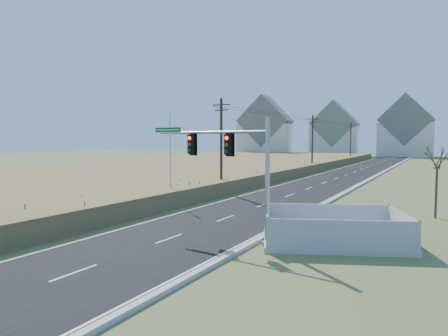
# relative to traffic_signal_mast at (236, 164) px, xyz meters

# --- Properties ---
(ground) EXTENTS (260.00, 260.00, 0.00)m
(ground) POSITION_rel_traffic_signal_mast_xyz_m (-2.98, 0.35, -3.90)
(ground) COLOR brown
(ground) RESTS_ON ground
(road) EXTENTS (8.00, 180.00, 0.06)m
(road) POSITION_rel_traffic_signal_mast_xyz_m (-2.98, 50.35, -3.87)
(road) COLOR black
(road) RESTS_ON ground
(curb) EXTENTS (0.30, 180.00, 0.18)m
(curb) POSITION_rel_traffic_signal_mast_xyz_m (1.17, 50.35, -3.81)
(curb) COLOR #B2AFA8
(curb) RESTS_ON ground
(reed_marsh) EXTENTS (38.00, 110.00, 1.30)m
(reed_marsh) POSITION_rel_traffic_signal_mast_xyz_m (-26.98, 40.35, -3.25)
(reed_marsh) COLOR olive
(reed_marsh) RESTS_ON ground
(utility_pole_near) EXTENTS (1.80, 0.26, 9.00)m
(utility_pole_near) POSITION_rel_traffic_signal_mast_xyz_m (-9.48, 15.35, 0.78)
(utility_pole_near) COLOR #422D1E
(utility_pole_near) RESTS_ON ground
(utility_pole_mid) EXTENTS (1.80, 0.26, 9.00)m
(utility_pole_mid) POSITION_rel_traffic_signal_mast_xyz_m (-9.48, 45.35, 0.78)
(utility_pole_mid) COLOR #422D1E
(utility_pole_mid) RESTS_ON ground
(utility_pole_far) EXTENTS (1.80, 0.26, 9.00)m
(utility_pole_far) POSITION_rel_traffic_signal_mast_xyz_m (-9.48, 75.35, 0.78)
(utility_pole_far) COLOR #422D1E
(utility_pole_far) RESTS_ON ground
(condo_nw) EXTENTS (17.69, 13.38, 19.05)m
(condo_nw) POSITION_rel_traffic_signal_mast_xyz_m (-40.98, 100.35, 3.80)
(condo_nw) COLOR silver
(condo_nw) RESTS_ON ground
(condo_nnw) EXTENTS (14.93, 11.17, 17.03)m
(condo_nnw) POSITION_rel_traffic_signal_mast_xyz_m (-20.98, 108.35, 3.03)
(condo_nnw) COLOR silver
(condo_nnw) RESTS_ON ground
(condo_n) EXTENTS (15.27, 10.20, 18.54)m
(condo_n) POSITION_rel_traffic_signal_mast_xyz_m (-0.98, 112.35, 3.70)
(condo_n) COLOR silver
(condo_n) RESTS_ON ground
(traffic_signal_mast) EXTENTS (7.74, 1.22, 6.20)m
(traffic_signal_mast) POSITION_rel_traffic_signal_mast_xyz_m (0.00, 0.00, 0.00)
(traffic_signal_mast) COLOR #9EA0A5
(traffic_signal_mast) RESTS_ON ground
(fence_enclosure) EXTENTS (8.12, 6.96, 1.57)m
(fence_enclosure) POSITION_rel_traffic_signal_mast_xyz_m (4.48, 1.90, -3.61)
(fence_enclosure) COLOR #B7B5AD
(fence_enclosure) RESTS_ON ground
(open_sign) EXTENTS (0.49, 0.17, 0.61)m
(open_sign) POSITION_rel_traffic_signal_mast_xyz_m (5.00, 2.23, -3.58)
(open_sign) COLOR white
(open_sign) RESTS_ON ground
(flagpole) EXTENTS (0.32, 0.32, 7.22)m
(flagpole) POSITION_rel_traffic_signal_mast_xyz_m (-9.98, 7.90, -1.02)
(flagpole) COLOR #B7B5AD
(flagpole) RESTS_ON ground
(bare_tree) EXTENTS (1.91, 1.91, 5.07)m
(bare_tree) POSITION_rel_traffic_signal_mast_xyz_m (8.82, 11.28, 0.18)
(bare_tree) COLOR #4C3F33
(bare_tree) RESTS_ON ground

